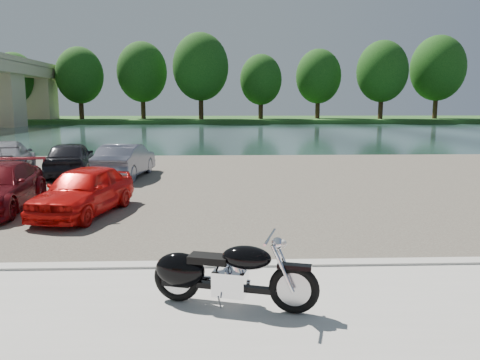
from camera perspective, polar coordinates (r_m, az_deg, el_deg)
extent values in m
plane|color=#595447|center=(6.43, -3.10, -17.14)|extent=(200.00, 200.00, 0.00)
cube|color=#B4B2A9|center=(8.25, -2.88, -10.51)|extent=(60.00, 0.30, 0.14)
cube|color=#48423A|center=(17.00, -2.53, -0.35)|extent=(60.00, 18.00, 0.04)
cube|color=#1A2F2C|center=(45.85, -2.33, 5.70)|extent=(120.00, 40.00, 0.00)
cube|color=#224E1C|center=(77.80, -2.28, 7.39)|extent=(120.00, 24.00, 0.60)
cube|color=#C8B08B|center=(77.07, -23.88, 9.05)|extent=(6.00, 4.00, 7.20)
cylinder|color=#342313|center=(76.53, -25.64, 8.37)|extent=(0.70, 0.70, 4.50)
ellipsoid|color=#12390F|center=(76.62, -25.83, 11.06)|extent=(6.30, 6.30, 7.56)
cylinder|color=#342313|center=(74.80, -18.81, 8.96)|extent=(0.70, 0.70, 4.95)
ellipsoid|color=#12390F|center=(74.92, -18.97, 11.98)|extent=(6.93, 6.93, 8.32)
cylinder|color=#342313|center=(74.16, -11.74, 9.43)|extent=(0.70, 0.70, 5.40)
ellipsoid|color=#12390F|center=(74.31, -11.85, 12.76)|extent=(7.56, 7.56, 9.07)
cylinder|color=#342313|center=(70.43, -4.78, 9.79)|extent=(0.70, 0.70, 5.85)
ellipsoid|color=#12390F|center=(70.63, -4.83, 13.59)|extent=(8.19, 8.19, 9.83)
cylinder|color=#342313|center=(72.00, 2.55, 9.26)|extent=(0.70, 0.70, 4.50)
ellipsoid|color=#12390F|center=(72.09, 2.57, 12.13)|extent=(6.30, 6.30, 7.56)
cylinder|color=#342313|center=(74.66, 9.45, 9.32)|extent=(0.70, 0.70, 4.95)
ellipsoid|color=#12390F|center=(74.78, 9.53, 12.36)|extent=(6.93, 6.93, 8.32)
cylinder|color=#342313|center=(74.31, 16.80, 9.23)|extent=(0.70, 0.70, 5.40)
ellipsoid|color=#12390F|center=(74.46, 16.96, 12.55)|extent=(7.56, 7.56, 9.07)
cylinder|color=#342313|center=(78.94, 22.74, 9.05)|extent=(0.70, 0.70, 5.85)
ellipsoid|color=#12390F|center=(79.12, 22.96, 12.44)|extent=(8.19, 8.19, 9.83)
torus|color=black|center=(6.39, 6.60, -13.06)|extent=(0.69, 0.30, 0.68)
torus|color=black|center=(6.77, -7.69, -11.76)|extent=(0.69, 0.30, 0.68)
cylinder|color=#B2B2B7|center=(6.39, 6.60, -13.06)|extent=(0.46, 0.18, 0.46)
cylinder|color=#B2B2B7|center=(6.77, -7.69, -11.76)|extent=(0.46, 0.18, 0.46)
cylinder|color=silver|center=(6.20, 5.23, -10.71)|extent=(0.33, 0.14, 0.63)
cylinder|color=silver|center=(6.39, 5.50, -10.11)|extent=(0.33, 0.14, 0.63)
cylinder|color=silver|center=(6.21, 3.68, -6.94)|extent=(0.24, 0.73, 0.04)
sphere|color=silver|center=(6.21, 4.58, -7.70)|extent=(0.20, 0.20, 0.16)
sphere|color=silver|center=(6.20, 5.23, -7.74)|extent=(0.14, 0.14, 0.11)
cube|color=black|center=(6.28, 6.66, -10.44)|extent=(0.47, 0.26, 0.06)
cube|color=black|center=(6.55, -0.77, -12.97)|extent=(1.18, 0.43, 0.08)
cube|color=silver|center=(6.54, -1.20, -12.36)|extent=(0.52, 0.43, 0.34)
cylinder|color=silver|center=(6.44, -0.34, -10.79)|extent=(0.28, 0.24, 0.27)
cylinder|color=silver|center=(6.49, -2.08, -10.64)|extent=(0.28, 0.24, 0.27)
ellipsoid|color=black|center=(6.36, 0.81, -9.44)|extent=(0.75, 0.53, 0.32)
cube|color=black|center=(6.51, -3.80, -9.57)|extent=(0.61, 0.42, 0.10)
ellipsoid|color=black|center=(6.71, -7.31, -10.85)|extent=(0.79, 0.52, 0.50)
cube|color=black|center=(6.75, -7.70, -11.36)|extent=(0.43, 0.28, 0.30)
cylinder|color=silver|center=(6.81, -3.34, -12.65)|extent=(1.08, 0.39, 0.09)
cylinder|color=silver|center=(6.78, -3.35, -12.03)|extent=(1.08, 0.39, 0.09)
cylinder|color=#B2B2B7|center=(6.49, -2.51, -14.65)|extent=(0.06, 0.14, 0.22)
imported|color=red|center=(12.62, -18.52, -1.23)|extent=(2.20, 3.89, 1.25)
imported|color=#97969E|center=(20.33, -26.80, 2.32)|extent=(3.33, 5.26, 1.42)
imported|color=black|center=(19.66, -19.94, 2.50)|extent=(2.26, 4.25, 1.38)
imported|color=slate|center=(18.68, -13.78, 2.34)|extent=(1.77, 4.06, 1.30)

